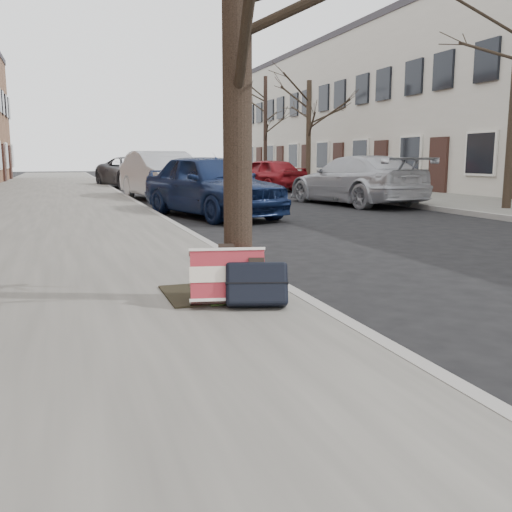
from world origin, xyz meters
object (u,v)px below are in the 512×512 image
object	(u,v)px
suitcase_red	(227,277)
car_near_front	(211,185)
suitcase_navy	(257,284)
car_near_mid	(163,176)

from	to	relation	value
suitcase_red	car_near_front	bearing A→B (deg)	88.67
suitcase_navy	suitcase_red	bearing A→B (deg)	158.23
suitcase_navy	car_near_front	bearing A→B (deg)	94.79
car_near_front	suitcase_navy	bearing A→B (deg)	-117.73
suitcase_red	car_near_mid	xyz separation A→B (m)	(1.81, 13.97, 0.43)
suitcase_red	car_near_mid	world-z (taller)	car_near_mid
car_near_front	car_near_mid	world-z (taller)	car_near_mid
suitcase_red	suitcase_navy	xyz separation A→B (m)	(0.20, -0.16, -0.04)
suitcase_navy	car_near_mid	size ratio (longest dim) A/B	0.11
suitcase_red	car_near_front	distance (m)	8.56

